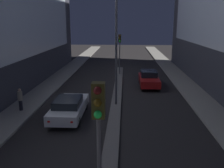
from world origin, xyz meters
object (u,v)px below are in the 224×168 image
traffic_light_near (99,130)px  street_lamp (116,15)px  traffic_light_mid (120,45)px  car_left_lane (69,107)px  pedestrian_on_left_sidewalk (20,99)px  car_right_lane (149,79)px

traffic_light_near → street_lamp: 12.41m
traffic_light_mid → car_left_lane: traffic_light_mid is taller
street_lamp → pedestrian_on_left_sidewalk: bearing=-166.1°
traffic_light_near → pedestrian_on_left_sidewalk: bearing=122.4°
street_lamp → traffic_light_near: bearing=-90.0°
traffic_light_near → traffic_light_mid: size_ratio=1.00×
traffic_light_mid → car_right_lane: bearing=-60.0°
traffic_light_near → pedestrian_on_left_sidewalk: size_ratio=2.93×
traffic_light_near → street_lamp: (0.00, 12.03, 3.06)m
street_lamp → car_left_lane: 7.04m
traffic_light_mid → car_left_lane: 14.28m
traffic_light_near → car_right_lane: traffic_light_near is taller
pedestrian_on_left_sidewalk → street_lamp: bearing=13.9°
street_lamp → car_right_lane: (2.98, 5.98, -5.82)m
traffic_light_near → car_right_lane: bearing=80.6°
car_left_lane → street_lamp: bearing=40.3°
street_lamp → pedestrian_on_left_sidewalk: 8.82m
traffic_light_near → street_lamp: size_ratio=0.51×
street_lamp → car_left_lane: bearing=-139.7°
traffic_light_mid → car_left_lane: size_ratio=0.96×
traffic_light_near → car_left_lane: traffic_light_near is taller
traffic_light_near → car_right_lane: 18.46m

